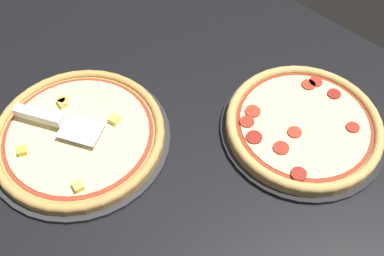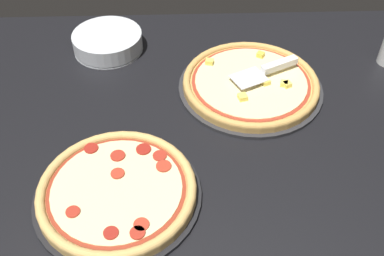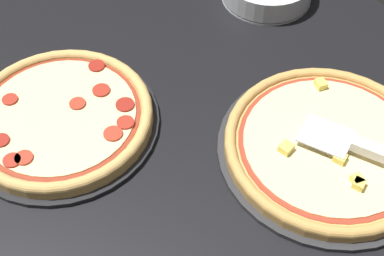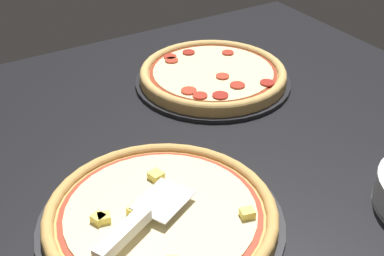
# 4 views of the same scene
# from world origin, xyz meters

# --- Properties ---
(ground_plane) EXTENTS (1.53, 1.14, 0.04)m
(ground_plane) POSITION_xyz_m (0.00, 0.00, -0.02)
(ground_plane) COLOR black
(pizza_pan_front) EXTENTS (0.40, 0.40, 0.01)m
(pizza_pan_front) POSITION_xyz_m (-0.06, -0.16, 0.01)
(pizza_pan_front) COLOR #2D2D30
(pizza_pan_front) RESTS_ON ground_plane
(pizza_front) EXTENTS (0.38, 0.38, 0.03)m
(pizza_front) POSITION_xyz_m (-0.06, -0.16, 0.02)
(pizza_front) COLOR tan
(pizza_front) RESTS_ON pizza_pan_front
(pizza_pan_back) EXTENTS (0.37, 0.37, 0.01)m
(pizza_pan_back) POSITION_xyz_m (0.27, 0.20, 0.01)
(pizza_pan_back) COLOR black
(pizza_pan_back) RESTS_ON ground_plane
(pizza_back) EXTENTS (0.35, 0.35, 0.03)m
(pizza_back) POSITION_xyz_m (0.27, 0.20, 0.03)
(pizza_back) COLOR #DBAD60
(pizza_back) RESTS_ON pizza_pan_back
(serving_spatula) EXTENTS (0.20, 0.13, 0.02)m
(serving_spatula) POSITION_xyz_m (-0.13, -0.19, 0.05)
(serving_spatula) COLOR silver
(serving_spatula) RESTS_ON pizza_front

